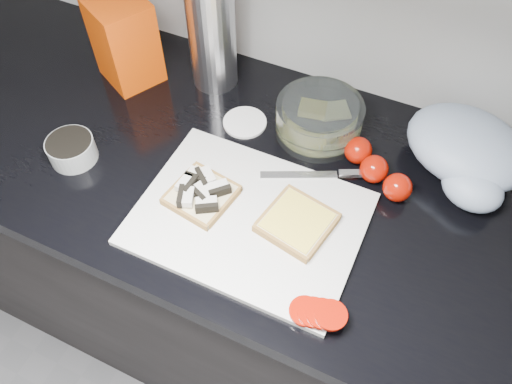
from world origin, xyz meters
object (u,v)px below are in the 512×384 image
(bread_bag, at_px, (125,41))
(steel_canister, at_px, (212,35))
(glass_bowl, at_px, (319,119))
(cutting_board, at_px, (249,219))

(bread_bag, height_order, steel_canister, steel_canister)
(bread_bag, bearing_deg, glass_bowl, 29.20)
(glass_bowl, height_order, bread_bag, bread_bag)
(cutting_board, height_order, glass_bowl, glass_bowl)
(cutting_board, xyz_separation_m, steel_canister, (-0.23, 0.31, 0.11))
(cutting_board, distance_m, glass_bowl, 0.26)
(cutting_board, bearing_deg, bread_bag, 148.98)
(cutting_board, distance_m, steel_canister, 0.41)
(steel_canister, bearing_deg, cutting_board, -53.36)
(bread_bag, distance_m, steel_canister, 0.19)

